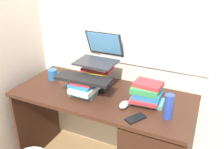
{
  "coord_description": "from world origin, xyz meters",
  "views": [
    {
      "loc": [
        0.78,
        -1.5,
        1.71
      ],
      "look_at": [
        0.08,
        0.0,
        0.95
      ],
      "focal_mm": 40.35,
      "sensor_mm": 36.0,
      "label": 1
    }
  ],
  "objects": [
    {
      "name": "cell_phone",
      "position": [
        0.34,
        -0.2,
        0.78
      ],
      "size": [
        0.13,
        0.15,
        0.01
      ],
      "primitive_type": "cube",
      "rotation": [
        0.0,
        0.0,
        -0.53
      ],
      "color": "black",
      "rests_on": "desk"
    },
    {
      "name": "laptop",
      "position": [
        -0.11,
        0.17,
        1.02
      ],
      "size": [
        0.31,
        0.31,
        0.22
      ],
      "color": "#2D2D33",
      "rests_on": "book_stack_tall"
    },
    {
      "name": "keyboard",
      "position": [
        -0.12,
        -0.08,
        0.91
      ],
      "size": [
        0.43,
        0.17,
        0.02
      ],
      "primitive_type": "cube",
      "rotation": [
        0.0,
        0.0,
        0.07
      ],
      "color": "black",
      "rests_on": "book_stack_keyboard_riser"
    },
    {
      "name": "computer_mouse",
      "position": [
        0.22,
        -0.1,
        0.79
      ],
      "size": [
        0.06,
        0.1,
        0.04
      ],
      "primitive_type": "ellipsoid",
      "color": "#A5A8AD",
      "rests_on": "desk"
    },
    {
      "name": "wall_back",
      "position": [
        0.0,
        0.35,
        1.3
      ],
      "size": [
        6.0,
        0.06,
        2.6
      ],
      "color": "silver",
      "rests_on": "ground"
    },
    {
      "name": "book_stack_tall",
      "position": [
        -0.11,
        0.11,
        0.86
      ],
      "size": [
        0.25,
        0.19,
        0.2
      ],
      "color": "black",
      "rests_on": "desk"
    },
    {
      "name": "water_bottle",
      "position": [
        0.53,
        -0.1,
        0.86
      ],
      "size": [
        0.06,
        0.06,
        0.17
      ],
      "primitive_type": "cylinder",
      "color": "#263FA5",
      "rests_on": "desk"
    },
    {
      "name": "book_stack_keyboard_riser",
      "position": [
        -0.12,
        -0.07,
        0.84
      ],
      "size": [
        0.2,
        0.19,
        0.13
      ],
      "color": "teal",
      "rests_on": "desk"
    },
    {
      "name": "mug",
      "position": [
        -0.5,
        0.06,
        0.82
      ],
      "size": [
        0.12,
        0.08,
        0.09
      ],
      "color": "#265999",
      "rests_on": "desk"
    },
    {
      "name": "book_stack_side",
      "position": [
        0.34,
        0.02,
        0.85
      ],
      "size": [
        0.25,
        0.21,
        0.16
      ],
      "color": "teal",
      "rests_on": "desk"
    },
    {
      "name": "wall_left",
      "position": [
        -0.82,
        0.0,
        1.3
      ],
      "size": [
        0.05,
        6.0,
        2.6
      ],
      "primitive_type": "cube",
      "color": "beige",
      "rests_on": "ground"
    },
    {
      "name": "desk",
      "position": [
        0.35,
        -0.02,
        0.42
      ],
      "size": [
        1.38,
        0.6,
        0.77
      ],
      "color": "#381E14",
      "rests_on": "ground"
    }
  ]
}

